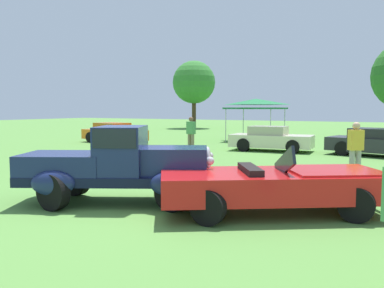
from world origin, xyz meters
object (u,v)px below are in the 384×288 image
show_car_charcoal (376,143)px  spectator_near_truck (191,133)px  show_car_orange (113,133)px  feature_pickup_truck (118,164)px  canopy_tent_left_field (256,103)px  spectator_between_cars (356,148)px  neighbor_convertible (277,184)px  show_car_cream (271,139)px

show_car_charcoal → spectator_near_truck: spectator_near_truck is taller
show_car_orange → show_car_charcoal: bearing=1.3°
feature_pickup_truck → canopy_tent_left_field: canopy_tent_left_field is taller
feature_pickup_truck → spectator_between_cars: bearing=54.3°
neighbor_convertible → show_car_charcoal: size_ratio=1.08×
show_car_cream → show_car_charcoal: 4.72m
show_car_orange → show_car_cream: 9.84m
show_car_charcoal → spectator_between_cars: bearing=-90.2°
feature_pickup_truck → spectator_near_truck: size_ratio=2.55×
show_car_cream → spectator_between_cars: spectator_between_cars is taller
neighbor_convertible → spectator_between_cars: 5.00m
show_car_cream → spectator_near_truck: 3.95m
feature_pickup_truck → spectator_near_truck: bearing=110.8°
spectator_near_truck → canopy_tent_left_field: (0.49, 7.59, 1.51)m
show_car_charcoal → spectator_near_truck: bearing=-163.5°
neighbor_convertible → spectator_between_cars: (0.83, 4.92, 0.33)m
spectator_between_cars → canopy_tent_left_field: (-7.46, 11.77, 1.51)m
show_car_charcoal → canopy_tent_left_field: 9.31m
show_car_orange → canopy_tent_left_field: (7.08, 5.56, 1.82)m
neighbor_convertible → show_car_cream: (-3.86, 11.30, 0.02)m
neighbor_convertible → show_car_orange: (-13.71, 11.13, 0.02)m
feature_pickup_truck → spectator_between_cars: 7.12m
show_car_cream → canopy_tent_left_field: canopy_tent_left_field is taller
feature_pickup_truck → show_car_orange: size_ratio=0.92×
feature_pickup_truck → show_car_cream: size_ratio=1.06×
feature_pickup_truck → neighbor_convertible: 3.45m
spectator_near_truck → show_car_charcoal: bearing=16.5°
show_car_orange → spectator_between_cars: (14.54, -6.21, 0.31)m
neighbor_convertible → show_car_cream: bearing=108.9°
show_car_charcoal → show_car_orange: bearing=-178.7°
spectator_near_truck → show_car_orange: bearing=162.8°
spectator_near_truck → feature_pickup_truck: bearing=-69.2°
feature_pickup_truck → show_car_orange: 15.86m
spectator_near_truck → spectator_between_cars: 8.98m
feature_pickup_truck → show_car_orange: feature_pickup_truck is taller
show_car_cream → canopy_tent_left_field: size_ratio=1.26×
show_car_orange → spectator_between_cars: size_ratio=2.76×
show_car_cream → spectator_near_truck: spectator_near_truck is taller
spectator_near_truck → canopy_tent_left_field: size_ratio=0.52×
neighbor_convertible → spectator_between_cars: size_ratio=2.77×
show_car_orange → show_car_cream: (9.84, 0.17, -0.00)m
neighbor_convertible → canopy_tent_left_field: (-6.63, 16.69, 1.84)m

